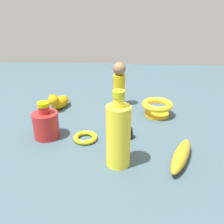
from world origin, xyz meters
TOP-DOWN VIEW (x-y plane):
  - ground at (0.00, 0.00)m, footprint 2.00×2.00m
  - bangle at (-0.08, 0.08)m, footprint 0.08×0.08m
  - cat_figurine at (0.17, 0.24)m, footprint 0.13×0.09m
  - person_figure_adult at (0.22, -0.02)m, footprint 0.05×0.05m
  - bowl at (0.13, -0.17)m, footprint 0.12×0.12m
  - bottle_tall at (-0.21, -0.03)m, footprint 0.07×0.07m
  - bottle_short at (-0.07, 0.22)m, footprint 0.09×0.09m
  - banana at (-0.18, -0.21)m, footprint 0.19×0.11m
  - nail_polish_jar at (-0.06, -0.06)m, footprint 0.04×0.04m

SIDE VIEW (x-z plane):
  - ground at x=0.00m, z-range 0.00..0.00m
  - bangle at x=-0.08m, z-range 0.00..0.02m
  - nail_polish_jar at x=-0.06m, z-range 0.00..0.04m
  - banana at x=-0.18m, z-range 0.00..0.04m
  - cat_figurine at x=0.17m, z-range -0.01..0.07m
  - bowl at x=0.13m, z-range 0.01..0.07m
  - bottle_short at x=-0.07m, z-range -0.01..0.11m
  - bottle_tall at x=-0.21m, z-range -0.02..0.21m
  - person_figure_adult at x=0.22m, z-range 0.00..0.20m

